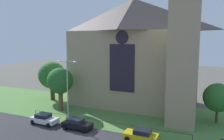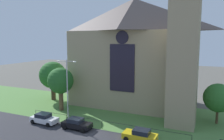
% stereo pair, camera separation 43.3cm
% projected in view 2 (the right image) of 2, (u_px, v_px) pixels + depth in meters
% --- Properties ---
extents(ground, '(160.00, 160.00, 0.00)m').
position_uv_depth(ground, '(114.00, 112.00, 39.13)').
color(ground, '#56544C').
extents(road_asphalt, '(120.00, 8.00, 0.01)m').
position_uv_depth(road_asphalt, '(75.00, 139.00, 28.26)').
color(road_asphalt, '#2D2D33').
rests_on(road_asphalt, ground).
extents(grass_verge, '(120.00, 20.00, 0.01)m').
position_uv_depth(grass_verge, '(109.00, 115.00, 37.32)').
color(grass_verge, '#517F3D').
rests_on(grass_verge, ground).
extents(church_building, '(23.20, 16.20, 26.00)m').
position_uv_depth(church_building, '(137.00, 51.00, 41.89)').
color(church_building, tan).
rests_on(church_building, ground).
extents(iron_railing, '(24.08, 0.07, 1.13)m').
position_uv_depth(iron_railing, '(102.00, 122.00, 31.62)').
color(iron_railing, black).
rests_on(iron_railing, ground).
extents(tree_right_far, '(4.25, 4.25, 6.04)m').
position_uv_depth(tree_right_far, '(218.00, 98.00, 33.08)').
color(tree_right_far, '#4C3823').
rests_on(tree_right_far, ground).
extents(tree_left_far, '(5.55, 5.55, 7.98)m').
position_uv_depth(tree_left_far, '(53.00, 75.00, 46.38)').
color(tree_left_far, '#423021').
rests_on(tree_left_far, ground).
extents(tree_left_near, '(4.56, 4.56, 7.59)m').
position_uv_depth(tree_left_near, '(61.00, 81.00, 39.36)').
color(tree_left_near, brown).
rests_on(tree_left_near, ground).
extents(streetlamp_near, '(3.37, 0.26, 9.52)m').
position_uv_depth(streetlamp_near, '(67.00, 84.00, 33.13)').
color(streetlamp_near, '#B2B2B7').
rests_on(streetlamp_near, ground).
extents(parked_car_white, '(4.24, 2.11, 1.51)m').
position_uv_depth(parked_car_white, '(44.00, 119.00, 33.51)').
color(parked_car_white, silver).
rests_on(parked_car_white, ground).
extents(parked_car_black, '(4.20, 2.02, 1.51)m').
position_uv_depth(parked_car_black, '(77.00, 124.00, 31.47)').
color(parked_car_black, black).
rests_on(parked_car_black, ground).
extents(parked_car_yellow, '(4.24, 2.10, 1.51)m').
position_uv_depth(parked_car_yellow, '(140.00, 135.00, 27.66)').
color(parked_car_yellow, gold).
rests_on(parked_car_yellow, ground).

